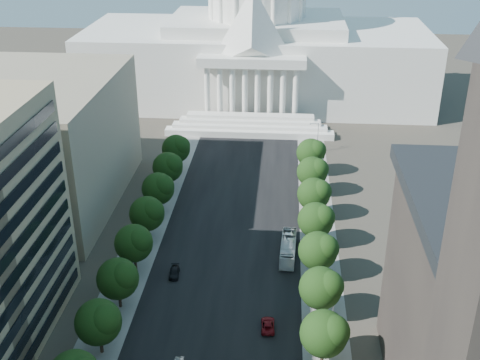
# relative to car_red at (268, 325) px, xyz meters

# --- Properties ---
(road_asphalt) EXTENTS (30.00, 260.00, 0.01)m
(road_asphalt) POSITION_rel_car_red_xyz_m (-9.07, 34.01, -0.69)
(road_asphalt) COLOR black
(road_asphalt) RESTS_ON ground
(sidewalk_left) EXTENTS (8.00, 260.00, 0.02)m
(sidewalk_left) POSITION_rel_car_red_xyz_m (-28.07, 34.01, -0.69)
(sidewalk_left) COLOR gray
(sidewalk_left) RESTS_ON ground
(sidewalk_right) EXTENTS (8.00, 260.00, 0.02)m
(sidewalk_right) POSITION_rel_car_red_xyz_m (9.93, 34.01, -0.69)
(sidewalk_right) COLOR gray
(sidewalk_right) RESTS_ON ground
(capitol) EXTENTS (120.00, 56.00, 73.00)m
(capitol) POSITION_rel_car_red_xyz_m (-9.07, 128.90, 19.32)
(capitol) COLOR white
(capitol) RESTS_ON ground
(office_block_left_far) EXTENTS (38.00, 52.00, 30.00)m
(office_block_left_far) POSITION_rel_car_red_xyz_m (-57.07, 44.01, 14.31)
(office_block_left_far) COLOR gray
(office_block_left_far) RESTS_ON ground
(tree_l_d) EXTENTS (7.79, 7.60, 9.97)m
(tree_l_d) POSITION_rel_car_red_xyz_m (-26.73, -8.19, 5.76)
(tree_l_d) COLOR #33261C
(tree_l_d) RESTS_ON ground
(tree_l_e) EXTENTS (7.79, 7.60, 9.97)m
(tree_l_e) POSITION_rel_car_red_xyz_m (-26.73, 3.81, 5.76)
(tree_l_e) COLOR #33261C
(tree_l_e) RESTS_ON ground
(tree_l_f) EXTENTS (7.79, 7.60, 9.97)m
(tree_l_f) POSITION_rel_car_red_xyz_m (-26.73, 15.81, 5.76)
(tree_l_f) COLOR #33261C
(tree_l_f) RESTS_ON ground
(tree_l_g) EXTENTS (7.79, 7.60, 9.97)m
(tree_l_g) POSITION_rel_car_red_xyz_m (-26.73, 27.81, 5.76)
(tree_l_g) COLOR #33261C
(tree_l_g) RESTS_ON ground
(tree_l_h) EXTENTS (7.79, 7.60, 9.97)m
(tree_l_h) POSITION_rel_car_red_xyz_m (-26.73, 39.81, 5.76)
(tree_l_h) COLOR #33261C
(tree_l_h) RESTS_ON ground
(tree_l_i) EXTENTS (7.79, 7.60, 9.97)m
(tree_l_i) POSITION_rel_car_red_xyz_m (-26.73, 51.81, 5.76)
(tree_l_i) COLOR #33261C
(tree_l_i) RESTS_ON ground
(tree_l_j) EXTENTS (7.79, 7.60, 9.97)m
(tree_l_j) POSITION_rel_car_red_xyz_m (-26.73, 63.81, 5.76)
(tree_l_j) COLOR #33261C
(tree_l_j) RESTS_ON ground
(tree_r_d) EXTENTS (7.79, 7.60, 9.97)m
(tree_r_d) POSITION_rel_car_red_xyz_m (9.27, -8.19, 5.76)
(tree_r_d) COLOR #33261C
(tree_r_d) RESTS_ON ground
(tree_r_e) EXTENTS (7.79, 7.60, 9.97)m
(tree_r_e) POSITION_rel_car_red_xyz_m (9.27, 3.81, 5.76)
(tree_r_e) COLOR #33261C
(tree_r_e) RESTS_ON ground
(tree_r_f) EXTENTS (7.79, 7.60, 9.97)m
(tree_r_f) POSITION_rel_car_red_xyz_m (9.27, 15.81, 5.76)
(tree_r_f) COLOR #33261C
(tree_r_f) RESTS_ON ground
(tree_r_g) EXTENTS (7.79, 7.60, 9.97)m
(tree_r_g) POSITION_rel_car_red_xyz_m (9.27, 27.81, 5.76)
(tree_r_g) COLOR #33261C
(tree_r_g) RESTS_ON ground
(tree_r_h) EXTENTS (7.79, 7.60, 9.97)m
(tree_r_h) POSITION_rel_car_red_xyz_m (9.27, 39.81, 5.76)
(tree_r_h) COLOR #33261C
(tree_r_h) RESTS_ON ground
(tree_r_i) EXTENTS (7.79, 7.60, 9.97)m
(tree_r_i) POSITION_rel_car_red_xyz_m (9.27, 51.81, 5.76)
(tree_r_i) COLOR #33261C
(tree_r_i) RESTS_ON ground
(tree_r_j) EXTENTS (7.79, 7.60, 9.97)m
(tree_r_j) POSITION_rel_car_red_xyz_m (9.27, 63.81, 5.76)
(tree_r_j) COLOR #33261C
(tree_r_j) RESTS_ON ground
(streetlight_c) EXTENTS (2.61, 0.44, 9.00)m
(streetlight_c) POSITION_rel_car_red_xyz_m (10.84, 4.01, 5.13)
(streetlight_c) COLOR gray
(streetlight_c) RESTS_ON ground
(streetlight_d) EXTENTS (2.61, 0.44, 9.00)m
(streetlight_d) POSITION_rel_car_red_xyz_m (10.84, 29.01, 5.13)
(streetlight_d) COLOR gray
(streetlight_d) RESTS_ON ground
(streetlight_e) EXTENTS (2.61, 0.44, 9.00)m
(streetlight_e) POSITION_rel_car_red_xyz_m (10.84, 54.01, 5.13)
(streetlight_e) COLOR gray
(streetlight_e) RESTS_ON ground
(streetlight_f) EXTENTS (2.61, 0.44, 9.00)m
(streetlight_f) POSITION_rel_car_red_xyz_m (10.84, 79.01, 5.13)
(streetlight_f) COLOR gray
(streetlight_f) RESTS_ON ground
(car_red) EXTENTS (2.49, 5.06, 1.38)m
(car_red) POSITION_rel_car_red_xyz_m (0.00, 0.00, 0.00)
(car_red) COLOR maroon
(car_red) RESTS_ON ground
(car_dark_b) EXTENTS (2.22, 4.74, 1.34)m
(car_dark_b) POSITION_rel_car_red_xyz_m (-18.98, 14.51, -0.02)
(car_dark_b) COLOR black
(car_dark_b) RESTS_ON ground
(city_bus) EXTENTS (3.53, 12.87, 3.55)m
(city_bus) POSITION_rel_car_red_xyz_m (3.34, 23.43, 1.09)
(city_bus) COLOR silver
(city_bus) RESTS_ON ground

